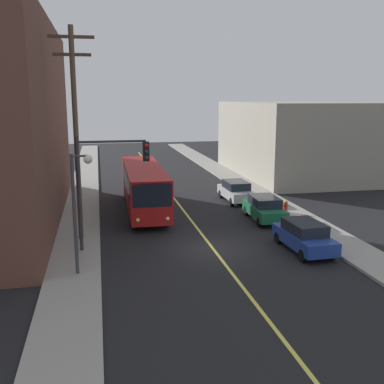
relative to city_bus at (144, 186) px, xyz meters
The scene contains 13 objects.
ground_plane 9.97m from the city_bus, 73.56° to the right, with size 120.00×120.00×0.00m, color black.
sidewalk_left 4.84m from the city_bus, behind, with size 2.50×90.00×0.15m, color gray.
sidewalk_right 10.19m from the city_bus, ahead, with size 2.50×90.00×0.15m, color gray.
lane_stripe_center 6.51m from the city_bus, 63.64° to the left, with size 0.16×60.00×0.01m, color #D8CC4C.
building_right_warehouse 21.33m from the city_bus, 35.63° to the left, with size 12.00×18.28×7.57m.
city_bus is the anchor object (origin of this frame).
parked_car_blue 13.08m from the city_bus, 55.25° to the right, with size 1.93×4.45×1.62m.
parked_car_green 8.81m from the city_bus, 30.27° to the right, with size 1.97×4.47×1.62m.
parked_car_silver 7.59m from the city_bus, 10.99° to the left, with size 1.90×4.44×1.62m.
utility_pole_near 9.08m from the city_bus, 123.26° to the right, with size 2.40×0.28×11.62m.
traffic_signal_left_corner 9.35m from the city_bus, 107.01° to the right, with size 3.75×0.48×6.00m.
street_lamp_left 12.69m from the city_bus, 108.85° to the right, with size 0.98×0.40×5.50m.
fire_hydrant 10.20m from the city_bus, 18.13° to the right, with size 0.44×0.26×0.84m.
Camera 1 is at (-5.88, -22.82, 8.07)m, focal length 42.56 mm.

